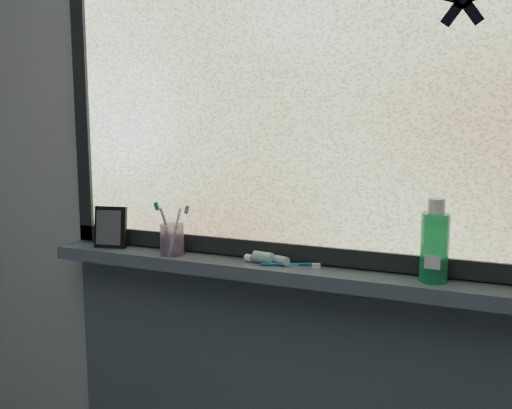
{
  "coord_description": "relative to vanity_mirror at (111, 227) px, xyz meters",
  "views": [
    {
      "loc": [
        0.51,
        -0.25,
        1.43
      ],
      "look_at": [
        -0.05,
        1.05,
        1.22
      ],
      "focal_mm": 40.0,
      "sensor_mm": 36.0,
      "label": 1
    }
  ],
  "objects": [
    {
      "name": "frame_bottom",
      "position": [
        0.64,
        0.05,
        -0.04
      ],
      "size": [
        1.6,
        0.03,
        0.05
      ],
      "primitive_type": "cube",
      "color": "black",
      "rests_on": "windowsill"
    },
    {
      "name": "vanity_mirror",
      "position": [
        0.0,
        0.0,
        0.0
      ],
      "size": [
        0.12,
        0.07,
        0.13
      ],
      "primitive_type": "cube",
      "rotation": [
        0.0,
        0.0,
        0.2
      ],
      "color": "black",
      "rests_on": "windowsill"
    },
    {
      "name": "toothbrush_lying",
      "position": [
        0.61,
        0.01,
        -0.06
      ],
      "size": [
        0.18,
        0.09,
        0.01
      ],
      "primitive_type": null,
      "rotation": [
        0.0,
        0.0,
        0.44
      ],
      "color": "#0D6679",
      "rests_on": "windowsill"
    },
    {
      "name": "toothbrush_cup",
      "position": [
        0.24,
        -0.01,
        -0.02
      ],
      "size": [
        0.09,
        0.09,
        0.1
      ],
      "primitive_type": "cylinder",
      "rotation": [
        0.0,
        0.0,
        0.38
      ],
      "color": "#B691C0",
      "rests_on": "windowsill"
    },
    {
      "name": "frame_left",
      "position": [
        -0.13,
        0.05,
        0.44
      ],
      "size": [
        0.05,
        0.03,
        1.1
      ],
      "primitive_type": "cube",
      "color": "black",
      "rests_on": "wall_back"
    },
    {
      "name": "toothpaste_tube",
      "position": [
        0.55,
        0.0,
        -0.05
      ],
      "size": [
        0.19,
        0.08,
        0.03
      ],
      "primitive_type": null,
      "rotation": [
        0.0,
        0.0,
        -0.24
      ],
      "color": "silver",
      "rests_on": "windowsill"
    },
    {
      "name": "mouthwash_bottle",
      "position": [
        1.01,
        0.01,
        0.04
      ],
      "size": [
        0.08,
        0.08,
        0.18
      ],
      "primitive_type": "cylinder",
      "rotation": [
        0.0,
        0.0,
        -0.13
      ],
      "color": "#21AD61",
      "rests_on": "windowsill"
    },
    {
      "name": "window_pane",
      "position": [
        0.64,
        0.06,
        0.44
      ],
      "size": [
        1.5,
        0.01,
        1.0
      ],
      "primitive_type": "cube",
      "color": "silver",
      "rests_on": "wall_back"
    },
    {
      "name": "wall_back",
      "position": [
        0.64,
        0.08,
        0.16
      ],
      "size": [
        3.0,
        0.01,
        2.5
      ],
      "primitive_type": "cube",
      "color": "#9EA3A8",
      "rests_on": "ground"
    },
    {
      "name": "windowsill",
      "position": [
        0.64,
        0.01,
        -0.09
      ],
      "size": [
        1.62,
        0.14,
        0.04
      ],
      "primitive_type": "cube",
      "color": "#45505C",
      "rests_on": "wall_back"
    }
  ]
}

